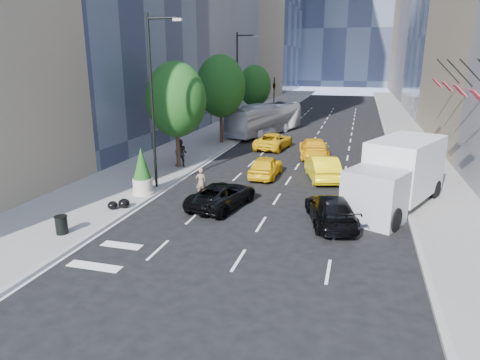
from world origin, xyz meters
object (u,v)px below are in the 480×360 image
(black_sedan_lincoln, at_px, (222,195))
(planter_shrub, at_px, (142,172))
(city_bus, at_px, (265,119))
(box_truck, at_px, (397,175))
(black_sedan_mercedes, at_px, (331,210))
(trash_can, at_px, (62,225))
(skateboarder, at_px, (201,184))

(black_sedan_lincoln, relative_size, planter_shrub, 1.76)
(city_bus, xyz_separation_m, box_truck, (11.76, -21.09, 0.23))
(black_sedan_lincoln, relative_size, black_sedan_mercedes, 0.98)
(planter_shrub, bearing_deg, black_sedan_lincoln, -6.42)
(trash_can, bearing_deg, city_bus, 84.49)
(black_sedan_lincoln, xyz_separation_m, box_truck, (8.93, 2.40, 1.17))
(box_truck, bearing_deg, planter_shrub, -147.94)
(black_sedan_lincoln, relative_size, trash_can, 5.99)
(skateboarder, height_order, trash_can, skateboarder)
(black_sedan_mercedes, bearing_deg, trash_can, 7.99)
(skateboarder, bearing_deg, city_bus, -108.77)
(planter_shrub, bearing_deg, skateboarder, 8.74)
(black_sedan_lincoln, height_order, planter_shrub, planter_shrub)
(black_sedan_mercedes, height_order, box_truck, box_truck)
(city_bus, height_order, planter_shrub, city_bus)
(black_sedan_mercedes, xyz_separation_m, box_truck, (3.14, 3.31, 1.12))
(skateboarder, xyz_separation_m, black_sedan_lincoln, (1.61, -1.09, -0.17))
(skateboarder, xyz_separation_m, city_bus, (-1.21, 22.40, 0.77))
(skateboarder, relative_size, city_bus, 0.14)
(black_sedan_lincoln, xyz_separation_m, trash_can, (-5.65, -5.79, -0.12))
(black_sedan_lincoln, bearing_deg, planter_shrub, 5.50)
(trash_can, height_order, planter_shrub, planter_shrub)
(skateboarder, relative_size, box_truck, 0.21)
(black_sedan_lincoln, xyz_separation_m, planter_shrub, (-5.01, 0.56, 0.78))
(skateboarder, distance_m, black_sedan_lincoln, 1.95)
(black_sedan_mercedes, bearing_deg, black_sedan_lincoln, -24.06)
(box_truck, bearing_deg, black_sedan_mercedes, -108.93)
(city_bus, relative_size, trash_can, 14.39)
(trash_can, bearing_deg, planter_shrub, 84.26)
(skateboarder, height_order, city_bus, city_bus)
(skateboarder, bearing_deg, box_truck, 165.21)
(city_bus, bearing_deg, box_truck, -41.95)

